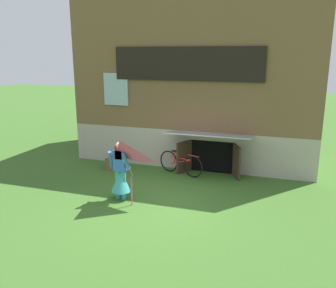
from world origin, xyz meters
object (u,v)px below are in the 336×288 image
(bicycle_red, at_px, (181,163))
(wooden_crate, at_px, (114,164))
(kite, at_px, (120,158))
(person, at_px, (120,175))

(bicycle_red, height_order, wooden_crate, bicycle_red)
(kite, relative_size, bicycle_red, 1.05)
(bicycle_red, bearing_deg, person, -91.61)
(kite, bearing_deg, bicycle_red, 77.60)
(person, distance_m, kite, 0.91)
(wooden_crate, bearing_deg, person, -59.19)
(kite, bearing_deg, wooden_crate, 120.23)
(person, xyz_separation_m, bicycle_red, (0.95, 2.47, -0.30))
(bicycle_red, relative_size, wooden_crate, 3.29)
(kite, height_order, wooden_crate, kite)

